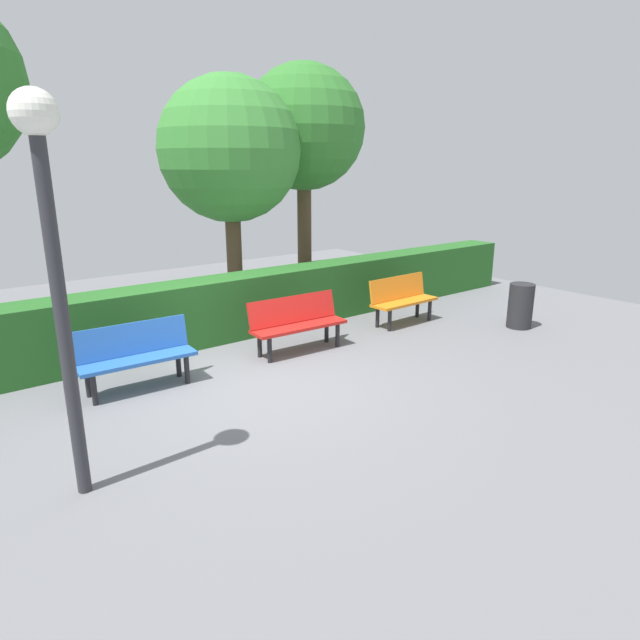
{
  "coord_description": "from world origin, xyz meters",
  "views": [
    {
      "loc": [
        3.59,
        5.95,
        2.85
      ],
      "look_at": [
        -1.36,
        -0.35,
        0.55
      ],
      "focal_mm": 30.62,
      "sensor_mm": 36.0,
      "label": 1
    }
  ],
  "objects_px": {
    "tree_near": "(304,129)",
    "lamp_post": "(49,223)",
    "trash_bin": "(521,306)",
    "bench_blue": "(135,353)",
    "bench_red": "(297,321)",
    "bench_orange": "(402,298)",
    "tree_mid": "(230,151)"
  },
  "relations": [
    {
      "from": "tree_mid",
      "to": "bench_orange",
      "type": "bearing_deg",
      "value": 123.37
    },
    {
      "from": "tree_near",
      "to": "trash_bin",
      "type": "relative_size",
      "value": 6.06
    },
    {
      "from": "tree_near",
      "to": "lamp_post",
      "type": "distance_m",
      "value": 7.97
    },
    {
      "from": "bench_red",
      "to": "tree_near",
      "type": "height_order",
      "value": "tree_near"
    },
    {
      "from": "tree_near",
      "to": "tree_mid",
      "type": "bearing_deg",
      "value": 3.02
    },
    {
      "from": "bench_orange",
      "to": "tree_mid",
      "type": "relative_size",
      "value": 0.31
    },
    {
      "from": "bench_blue",
      "to": "tree_near",
      "type": "relative_size",
      "value": 0.31
    },
    {
      "from": "bench_blue",
      "to": "lamp_post",
      "type": "height_order",
      "value": "lamp_post"
    },
    {
      "from": "tree_mid",
      "to": "bench_blue",
      "type": "bearing_deg",
      "value": 42.32
    },
    {
      "from": "bench_orange",
      "to": "bench_red",
      "type": "bearing_deg",
      "value": 0.44
    },
    {
      "from": "tree_near",
      "to": "trash_bin",
      "type": "distance_m",
      "value": 5.65
    },
    {
      "from": "bench_orange",
      "to": "trash_bin",
      "type": "bearing_deg",
      "value": 132.97
    },
    {
      "from": "tree_near",
      "to": "trash_bin",
      "type": "bearing_deg",
      "value": 108.86
    },
    {
      "from": "lamp_post",
      "to": "bench_orange",
      "type": "bearing_deg",
      "value": -162.08
    },
    {
      "from": "tree_mid",
      "to": "lamp_post",
      "type": "height_order",
      "value": "tree_mid"
    },
    {
      "from": "lamp_post",
      "to": "trash_bin",
      "type": "xyz_separation_m",
      "value": [
        -7.68,
        -0.49,
        -2.0
      ]
    },
    {
      "from": "bench_orange",
      "to": "trash_bin",
      "type": "height_order",
      "value": "bench_orange"
    },
    {
      "from": "bench_red",
      "to": "tree_mid",
      "type": "distance_m",
      "value": 3.94
    },
    {
      "from": "trash_bin",
      "to": "bench_red",
      "type": "bearing_deg",
      "value": -20.31
    },
    {
      "from": "bench_blue",
      "to": "trash_bin",
      "type": "distance_m",
      "value": 6.62
    },
    {
      "from": "bench_orange",
      "to": "lamp_post",
      "type": "xyz_separation_m",
      "value": [
        6.21,
        2.01,
        1.92
      ]
    },
    {
      "from": "tree_mid",
      "to": "trash_bin",
      "type": "relative_size",
      "value": 5.57
    },
    {
      "from": "tree_near",
      "to": "lamp_post",
      "type": "xyz_separation_m",
      "value": [
        6.16,
        4.93,
        -1.14
      ]
    },
    {
      "from": "tree_near",
      "to": "tree_mid",
      "type": "distance_m",
      "value": 1.88
    },
    {
      "from": "bench_red",
      "to": "lamp_post",
      "type": "bearing_deg",
      "value": 29.86
    },
    {
      "from": "trash_bin",
      "to": "bench_blue",
      "type": "bearing_deg",
      "value": -13.32
    },
    {
      "from": "bench_orange",
      "to": "bench_red",
      "type": "relative_size",
      "value": 0.88
    },
    {
      "from": "bench_orange",
      "to": "tree_mid",
      "type": "bearing_deg",
      "value": -57.84
    },
    {
      "from": "lamp_post",
      "to": "tree_near",
      "type": "bearing_deg",
      "value": -141.3
    },
    {
      "from": "bench_orange",
      "to": "bench_blue",
      "type": "bearing_deg",
      "value": -1.31
    },
    {
      "from": "tree_mid",
      "to": "tree_near",
      "type": "bearing_deg",
      "value": -176.98
    },
    {
      "from": "bench_red",
      "to": "lamp_post",
      "type": "distance_m",
      "value": 4.66
    }
  ]
}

